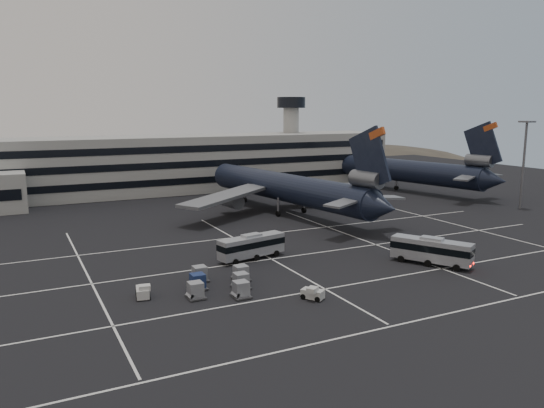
% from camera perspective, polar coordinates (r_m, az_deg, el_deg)
% --- Properties ---
extents(ground, '(260.00, 260.00, 0.00)m').
position_cam_1_polar(ground, '(73.72, 5.54, -6.11)').
color(ground, black).
rests_on(ground, ground).
extents(lane_markings, '(90.00, 55.62, 0.01)m').
position_cam_1_polar(lane_markings, '(74.79, 5.87, -5.88)').
color(lane_markings, silver).
rests_on(lane_markings, ground).
extents(terminal, '(125.00, 26.00, 24.00)m').
position_cam_1_polar(terminal, '(136.26, -11.58, 4.18)').
color(terminal, gray).
rests_on(terminal, ground).
extents(hills, '(352.00, 180.00, 44.00)m').
position_cam_1_polar(hills, '(238.79, -12.73, 2.03)').
color(hills, '#38332B').
rests_on(hills, ground).
extents(lightpole_right, '(2.40, 2.40, 18.28)m').
position_cam_1_polar(lightpole_right, '(121.86, 25.53, 5.03)').
color(lightpole_right, slate).
rests_on(lightpole_right, ground).
extents(trijet_main, '(46.95, 57.61, 18.08)m').
position_cam_1_polar(trijet_main, '(105.46, 1.61, 1.78)').
color(trijet_main, black).
rests_on(trijet_main, ground).
extents(trijet_far, '(21.77, 57.20, 18.08)m').
position_cam_1_polar(trijet_far, '(139.80, 13.62, 3.63)').
color(trijet_far, black).
rests_on(trijet_far, ground).
extents(bus_near, '(7.35, 10.54, 3.77)m').
position_cam_1_polar(bus_near, '(74.32, 16.78, -4.72)').
color(bus_near, '#95979D').
rests_on(bus_near, ground).
extents(bus_far, '(10.34, 4.35, 3.56)m').
position_cam_1_polar(bus_far, '(73.88, -2.21, -4.47)').
color(bus_far, '#95979D').
rests_on(bus_far, ground).
extents(tug_a, '(1.92, 2.71, 1.59)m').
position_cam_1_polar(tug_a, '(61.06, -13.74, -9.15)').
color(tug_a, '#B9B8B4').
rests_on(tug_a, ground).
extents(tug_b, '(2.50, 2.75, 1.52)m').
position_cam_1_polar(tug_b, '(59.15, 4.48, -9.55)').
color(tug_b, '#B9B8B4').
rests_on(tug_b, ground).
extents(uld_cluster, '(9.57, 10.26, 1.85)m').
position_cam_1_polar(uld_cluster, '(62.42, -5.68, -8.28)').
color(uld_cluster, '#2D2D30').
rests_on(uld_cluster, ground).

